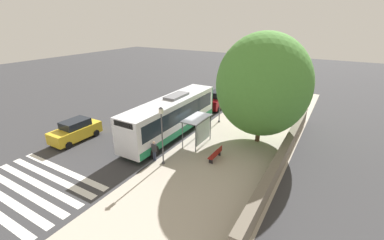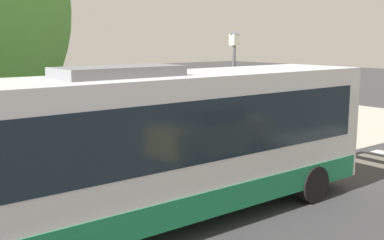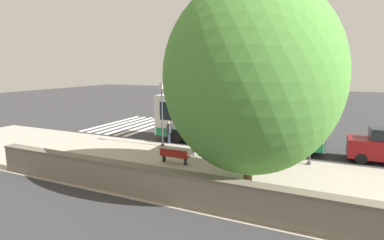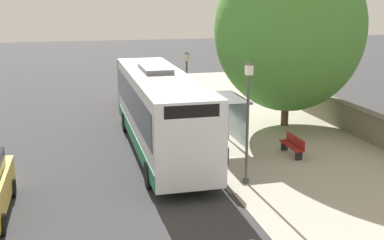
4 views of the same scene
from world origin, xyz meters
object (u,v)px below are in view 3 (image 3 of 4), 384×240
at_px(street_lamp_far, 312,126).
at_px(parked_car_far_lane, 203,115).
at_px(bench, 174,156).
at_px(shade_tree, 251,78).
at_px(street_lamp_near, 162,109).
at_px(pedestrian, 169,131).
at_px(bus, 236,119).
at_px(bus_shelter, 216,125).

relative_size(street_lamp_far, parked_car_far_lane, 0.88).
xyz_separation_m(bench, shade_tree, (-1.84, -4.86, 4.69)).
bearing_deg(shade_tree, street_lamp_near, 56.32).
bearing_deg(parked_car_far_lane, shade_tree, -150.38).
xyz_separation_m(pedestrian, street_lamp_far, (-0.93, -9.82, 1.33)).
distance_m(street_lamp_far, parked_car_far_lane, 14.12).
xyz_separation_m(bus, bus_shelter, (-3.07, 0.40, 0.07)).
bearing_deg(bench, pedestrian, 32.44).
height_order(street_lamp_near, street_lamp_far, street_lamp_near).
height_order(street_lamp_near, shade_tree, shade_tree).
relative_size(pedestrian, bench, 0.94).
height_order(pedestrian, parked_car_far_lane, parked_car_far_lane).
xyz_separation_m(street_lamp_near, street_lamp_far, (-0.06, -9.87, -0.39)).
distance_m(bus_shelter, bench, 3.36).
bearing_deg(street_lamp_near, parked_car_far_lane, 3.93).
xyz_separation_m(bus_shelter, bench, (-2.48, 1.68, -1.52)).
relative_size(bus_shelter, bench, 1.67).
bearing_deg(bus_shelter, bus, -7.44).
xyz_separation_m(bus_shelter, shade_tree, (-4.32, -3.18, 3.17)).
xyz_separation_m(bus, pedestrian, (-1.55, 4.63, -0.95)).
relative_size(bus_shelter, shade_tree, 0.31).
bearing_deg(shade_tree, street_lamp_far, -26.21).
relative_size(bus_shelter, street_lamp_far, 0.76).
bearing_deg(street_lamp_far, shade_tree, 153.79).
relative_size(bench, parked_car_far_lane, 0.40).
height_order(bus, parked_car_far_lane, bus).
height_order(bench, street_lamp_far, street_lamp_far).
xyz_separation_m(bus_shelter, street_lamp_far, (0.58, -5.59, 0.32)).
xyz_separation_m(bus_shelter, pedestrian, (1.52, 4.23, -1.02)).
xyz_separation_m(bus, street_lamp_near, (-2.42, 4.68, 0.78)).
relative_size(pedestrian, shade_tree, 0.18).
xyz_separation_m(pedestrian, street_lamp_near, (-0.87, 0.05, 1.73)).
bearing_deg(bus_shelter, shade_tree, -143.64).
bearing_deg(bench, bus, -20.60).
xyz_separation_m(bus, parked_car_far_lane, (6.84, 5.31, -1.01)).
bearing_deg(bus, bus_shelter, 172.56).
relative_size(street_lamp_far, shade_tree, 0.41).
height_order(bench, parked_car_far_lane, parked_car_far_lane).
bearing_deg(pedestrian, bus_shelter, -109.76).
relative_size(bus_shelter, pedestrian, 1.77).
xyz_separation_m(bench, street_lamp_near, (3.13, 2.59, 2.23)).
bearing_deg(pedestrian, bus, -71.46).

